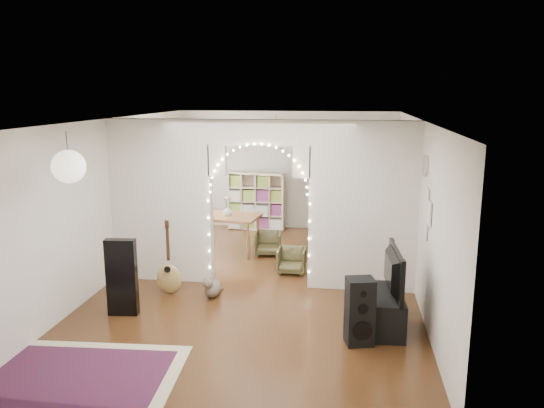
# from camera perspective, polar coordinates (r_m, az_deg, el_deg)

# --- Properties ---
(floor) EXTENTS (7.50, 7.50, 0.00)m
(floor) POSITION_cam_1_polar(r_m,az_deg,el_deg) (8.93, -1.30, -8.49)
(floor) COLOR black
(floor) RESTS_ON ground
(ceiling) EXTENTS (5.00, 7.50, 0.02)m
(ceiling) POSITION_cam_1_polar(r_m,az_deg,el_deg) (8.38, -1.39, 9.08)
(ceiling) COLOR white
(ceiling) RESTS_ON wall_back
(wall_back) EXTENTS (5.00, 0.02, 2.70)m
(wall_back) POSITION_cam_1_polar(r_m,az_deg,el_deg) (12.21, 1.58, 3.62)
(wall_back) COLOR silver
(wall_back) RESTS_ON floor
(wall_front) EXTENTS (5.00, 0.02, 2.70)m
(wall_front) POSITION_cam_1_polar(r_m,az_deg,el_deg) (5.03, -8.51, -8.78)
(wall_front) COLOR silver
(wall_front) RESTS_ON floor
(wall_left) EXTENTS (0.02, 7.50, 2.70)m
(wall_left) POSITION_cam_1_polar(r_m,az_deg,el_deg) (9.29, -16.73, 0.47)
(wall_left) COLOR silver
(wall_left) RESTS_ON floor
(wall_right) EXTENTS (0.02, 7.50, 2.70)m
(wall_right) POSITION_cam_1_polar(r_m,az_deg,el_deg) (8.51, 15.49, -0.49)
(wall_right) COLOR silver
(wall_right) RESTS_ON floor
(divider_wall) EXTENTS (5.00, 0.20, 2.70)m
(divider_wall) POSITION_cam_1_polar(r_m,az_deg,el_deg) (8.54, -1.35, 0.50)
(divider_wall) COLOR silver
(divider_wall) RESTS_ON floor
(fairy_lights) EXTENTS (1.64, 0.04, 1.60)m
(fairy_lights) POSITION_cam_1_polar(r_m,az_deg,el_deg) (8.39, -1.50, 1.16)
(fairy_lights) COLOR #FFEABF
(fairy_lights) RESTS_ON divider_wall
(window) EXTENTS (0.04, 1.20, 1.40)m
(window) POSITION_cam_1_polar(r_m,az_deg,el_deg) (10.89, -12.69, 3.11)
(window) COLOR white
(window) RESTS_ON wall_left
(wall_clock) EXTENTS (0.03, 0.31, 0.31)m
(wall_clock) POSITION_cam_1_polar(r_m,az_deg,el_deg) (7.79, 16.19, 3.96)
(wall_clock) COLOR white
(wall_clock) RESTS_ON wall_right
(picture_frames) EXTENTS (0.02, 0.50, 0.70)m
(picture_frames) POSITION_cam_1_polar(r_m,az_deg,el_deg) (7.51, 16.33, -1.00)
(picture_frames) COLOR white
(picture_frames) RESTS_ON wall_right
(paper_lantern) EXTENTS (0.40, 0.40, 0.40)m
(paper_lantern) POSITION_cam_1_polar(r_m,az_deg,el_deg) (6.77, -21.03, 3.77)
(paper_lantern) COLOR white
(paper_lantern) RESTS_ON ceiling
(ceiling_fan) EXTENTS (1.10, 1.10, 0.30)m
(ceiling_fan) POSITION_cam_1_polar(r_m,az_deg,el_deg) (10.37, 0.47, 7.98)
(ceiling_fan) COLOR gold
(ceiling_fan) RESTS_ON ceiling
(area_rug) EXTENTS (2.40, 1.87, 0.02)m
(area_rug) POSITION_cam_1_polar(r_m,az_deg,el_deg) (6.56, -20.61, -17.20)
(area_rug) COLOR maroon
(area_rug) RESTS_ON floor
(guitar_case) EXTENTS (0.44, 0.18, 1.11)m
(guitar_case) POSITION_cam_1_polar(r_m,az_deg,el_deg) (7.84, -15.85, -7.60)
(guitar_case) COLOR black
(guitar_case) RESTS_ON floor
(acoustic_guitar) EXTENTS (0.41, 0.17, 1.01)m
(acoustic_guitar) POSITION_cam_1_polar(r_m,az_deg,el_deg) (8.50, -11.05, -6.67)
(acoustic_guitar) COLOR #AF8D46
(acoustic_guitar) RESTS_ON floor
(tabby_cat) EXTENTS (0.32, 0.58, 0.38)m
(tabby_cat) POSITION_cam_1_polar(r_m,az_deg,el_deg) (8.36, -6.45, -8.91)
(tabby_cat) COLOR brown
(tabby_cat) RESTS_ON floor
(floor_speaker) EXTENTS (0.39, 0.36, 0.86)m
(floor_speaker) POSITION_cam_1_polar(r_m,az_deg,el_deg) (6.85, 9.41, -11.35)
(floor_speaker) COLOR black
(floor_speaker) RESTS_ON floor
(media_console) EXTENTS (0.47, 1.02, 0.50)m
(media_console) POSITION_cam_1_polar(r_m,az_deg,el_deg) (7.39, 12.13, -11.17)
(media_console) COLOR black
(media_console) RESTS_ON floor
(tv) EXTENTS (0.21, 1.08, 0.62)m
(tv) POSITION_cam_1_polar(r_m,az_deg,el_deg) (7.20, 12.33, -7.07)
(tv) COLOR black
(tv) RESTS_ON media_console
(bookcase) EXTENTS (1.33, 0.56, 1.33)m
(bookcase) POSITION_cam_1_polar(r_m,az_deg,el_deg) (12.18, -1.70, 0.32)
(bookcase) COLOR beige
(bookcase) RESTS_ON floor
(dining_table) EXTENTS (1.30, 0.95, 0.76)m
(dining_table) POSITION_cam_1_polar(r_m,az_deg,el_deg) (10.41, -4.77, -1.63)
(dining_table) COLOR brown
(dining_table) RESTS_ON floor
(flower_vase) EXTENTS (0.21, 0.21, 0.19)m
(flower_vase) POSITION_cam_1_polar(r_m,az_deg,el_deg) (10.37, -4.79, -0.72)
(flower_vase) COLOR white
(flower_vase) RESTS_ON dining_table
(dining_chair_left) EXTENTS (0.51, 0.53, 0.45)m
(dining_chair_left) POSITION_cam_1_polar(r_m,az_deg,el_deg) (10.38, -0.43, -4.24)
(dining_chair_left) COLOR #4B4525
(dining_chair_left) RESTS_ON floor
(dining_chair_right) EXTENTS (0.48, 0.50, 0.45)m
(dining_chair_right) POSITION_cam_1_polar(r_m,az_deg,el_deg) (9.35, 2.12, -6.09)
(dining_chair_right) COLOR #4B4525
(dining_chair_right) RESTS_ON floor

